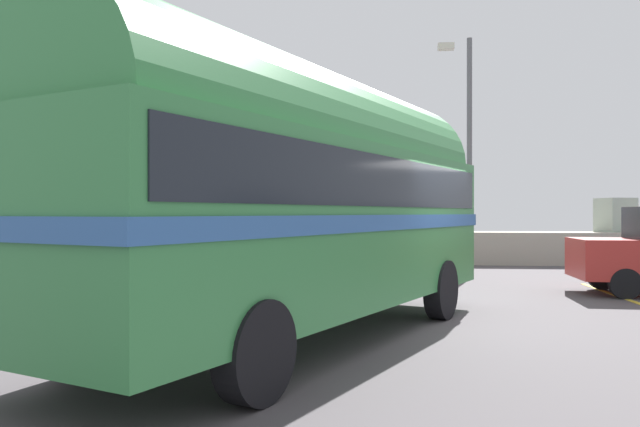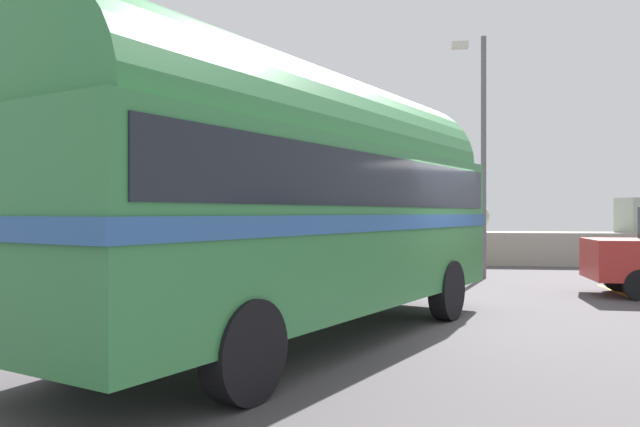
{
  "view_description": "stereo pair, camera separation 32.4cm",
  "coord_description": "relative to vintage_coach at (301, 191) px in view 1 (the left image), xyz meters",
  "views": [
    {
      "loc": [
        -0.54,
        -10.0,
        1.75
      ],
      "look_at": [
        -1.33,
        -1.88,
        1.74
      ],
      "focal_mm": 35.06,
      "sensor_mm": 36.0,
      "label": 1
    },
    {
      "loc": [
        -0.22,
        -9.96,
        1.75
      ],
      "look_at": [
        -1.33,
        -1.88,
        1.74
      ],
      "focal_mm": 35.06,
      "sensor_mm": 36.0,
      "label": 2
    }
  ],
  "objects": [
    {
      "name": "ground",
      "position": [
        1.62,
        1.64,
        -2.04
      ],
      "size": [
        32.0,
        26.0,
        0.02
      ],
      "color": "#4D484B"
    },
    {
      "name": "breakwater",
      "position": [
        1.61,
        13.45,
        -1.41
      ],
      "size": [
        31.36,
        1.96,
        2.25
      ],
      "color": "#A59D8D",
      "rests_on": "ground"
    },
    {
      "name": "vintage_coach",
      "position": [
        0.0,
        0.0,
        0.0
      ],
      "size": [
        5.66,
        8.82,
        3.7
      ],
      "rotation": [
        0.0,
        0.0,
        -0.42
      ],
      "color": "black",
      "rests_on": "ground"
    },
    {
      "name": "lamp_post",
      "position": [
        3.36,
        8.64,
        1.56
      ],
      "size": [
        0.87,
        0.61,
        6.41
      ],
      "color": "#5B5B60",
      "rests_on": "ground"
    }
  ]
}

